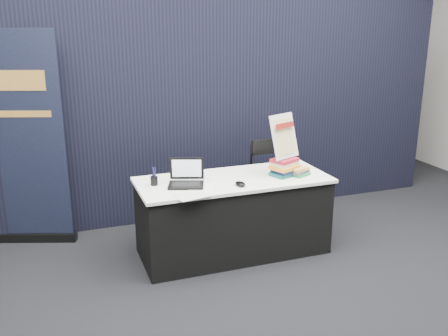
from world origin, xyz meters
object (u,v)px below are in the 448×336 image
at_px(display_table, 233,216).
at_px(book_stack_tall, 285,167).
at_px(info_sign, 284,137).
at_px(pullup_banner, 23,152).
at_px(stacking_chair, 274,180).
at_px(laptop, 185,179).
at_px(book_stack_short, 299,171).

height_order(display_table, book_stack_tall, book_stack_tall).
xyz_separation_m(info_sign, pullup_banner, (-2.33, 0.99, -0.19)).
relative_size(display_table, info_sign, 4.18).
bearing_deg(display_table, info_sign, -4.48).
relative_size(info_sign, stacking_chair, 0.46).
xyz_separation_m(pullup_banner, stacking_chair, (2.49, -0.48, -0.41)).
height_order(info_sign, pullup_banner, pullup_banner).
xyz_separation_m(laptop, pullup_banner, (-1.36, 0.98, 0.13)).
xyz_separation_m(book_stack_tall, book_stack_short, (0.13, -0.05, -0.04)).
relative_size(laptop, info_sign, 0.85).
bearing_deg(laptop, info_sign, 18.89).
relative_size(display_table, pullup_banner, 0.86).
bearing_deg(pullup_banner, book_stack_short, -4.19).
relative_size(laptop, book_stack_tall, 1.23).
distance_m(display_table, laptop, 0.64).
bearing_deg(laptop, display_table, 22.87).
height_order(book_stack_short, stacking_chair, stacking_chair).
height_order(book_stack_tall, stacking_chair, stacking_chair).
relative_size(display_table, stacking_chair, 1.92).
height_order(laptop, pullup_banner, pullup_banner).
bearing_deg(stacking_chair, book_stack_tall, -111.30).
bearing_deg(pullup_banner, book_stack_tall, -4.40).
xyz_separation_m(book_stack_short, stacking_chair, (0.03, 0.59, -0.27)).
height_order(book_stack_tall, book_stack_short, book_stack_tall).
height_order(display_table, stacking_chair, stacking_chair).
xyz_separation_m(book_stack_short, info_sign, (-0.13, 0.08, 0.33)).
relative_size(display_table, book_stack_short, 8.08).
bearing_deg(book_stack_tall, stacking_chair, 73.52).
relative_size(book_stack_tall, info_sign, 0.69).
bearing_deg(pullup_banner, laptop, -16.49).
distance_m(laptop, book_stack_tall, 0.97).
bearing_deg(info_sign, stacking_chair, 48.95).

